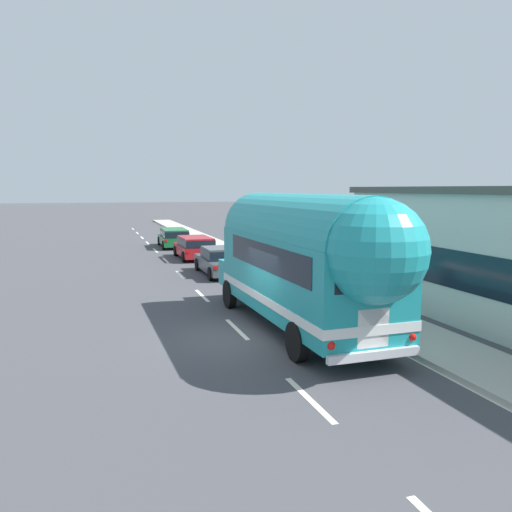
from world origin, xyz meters
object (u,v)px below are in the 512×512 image
painted_bus (306,257)px  car_lead (222,260)px  car_third (174,236)px  car_second (195,246)px

painted_bus → car_lead: 11.20m
painted_bus → car_lead: size_ratio=2.34×
painted_bus → car_lead: bearing=88.9°
car_lead → painted_bus: bearing=-91.1°
car_lead → car_third: 12.76m
painted_bus → car_second: bearing=89.9°
car_second → car_third: bearing=92.4°
painted_bus → car_second: (0.04, 17.18, -1.51)m
painted_bus → car_third: (-0.24, 23.84, -1.51)m
car_lead → car_third: same height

